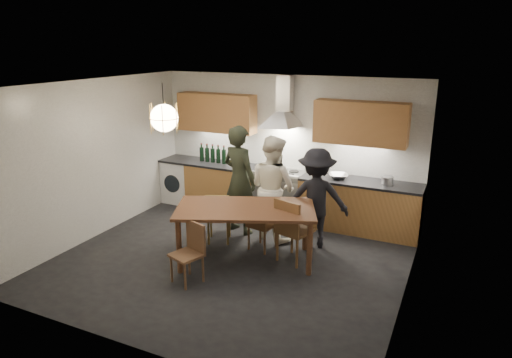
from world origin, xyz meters
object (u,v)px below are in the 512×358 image
at_px(dining_table, 245,214).
at_px(person_left, 240,180).
at_px(mixing_bowl, 338,176).
at_px(chair_front, 191,248).
at_px(wine_bottles, 213,153).
at_px(person_right, 316,198).
at_px(person_mid, 273,188).
at_px(stock_pot, 387,181).
at_px(chair_back_left, 218,215).

relative_size(dining_table, person_left, 1.20).
bearing_deg(mixing_bowl, chair_front, -115.59).
bearing_deg(mixing_bowl, wine_bottles, 179.00).
bearing_deg(chair_front, person_right, 76.40).
bearing_deg(wine_bottles, person_mid, -28.74).
bearing_deg(person_right, chair_front, 38.40).
bearing_deg(wine_bottles, dining_table, -49.01).
bearing_deg(stock_pot, wine_bottles, 178.84).
bearing_deg(mixing_bowl, person_mid, -134.77).
bearing_deg(stock_pot, person_mid, -153.51).
bearing_deg(chair_back_left, mixing_bowl, -159.52).
relative_size(person_left, person_mid, 1.07).
distance_m(person_right, stock_pot, 1.28).
bearing_deg(chair_back_left, person_mid, -162.07).
distance_m(dining_table, person_left, 1.13).
relative_size(person_right, stock_pot, 8.49).
xyz_separation_m(dining_table, chair_front, (-0.41, -0.84, -0.27)).
bearing_deg(stock_pot, mixing_bowl, 178.38).
bearing_deg(dining_table, stock_pot, 23.89).
bearing_deg(person_right, person_left, -18.30).
bearing_deg(chair_back_left, stock_pot, -171.68).
relative_size(dining_table, mixing_bowl, 6.71).
relative_size(dining_table, person_right, 1.40).
bearing_deg(person_left, chair_front, 112.80).
relative_size(person_mid, stock_pot, 9.21).
bearing_deg(wine_bottles, person_left, -41.28).
distance_m(chair_front, person_right, 2.18).
relative_size(person_right, mixing_bowl, 4.80).
bearing_deg(dining_table, chair_back_left, 127.92).
xyz_separation_m(person_mid, stock_pot, (1.69, 0.84, 0.10)).
height_order(dining_table, person_left, person_left).
xyz_separation_m(dining_table, wine_bottles, (-1.64, 1.89, 0.33)).
distance_m(dining_table, chair_back_left, 0.82).
distance_m(person_left, wine_bottles, 1.42).
xyz_separation_m(chair_front, person_right, (1.17, 1.81, 0.32)).
bearing_deg(dining_table, mixing_bowl, 41.63).
relative_size(chair_back_left, person_mid, 0.49).
xyz_separation_m(person_right, stock_pot, (0.94, 0.86, 0.17)).
xyz_separation_m(dining_table, mixing_bowl, (0.88, 1.84, 0.19)).
bearing_deg(chair_front, wine_bottles, 133.64).
bearing_deg(chair_back_left, person_right, 179.27).
bearing_deg(dining_table, wine_bottles, 108.08).
xyz_separation_m(chair_front, mixing_bowl, (1.29, 2.69, 0.47)).
distance_m(person_right, mixing_bowl, 0.90).
distance_m(dining_table, chair_front, 0.98).
bearing_deg(mixing_bowl, stock_pot, -1.62).
height_order(chair_back_left, chair_front, chair_back_left).
relative_size(person_left, person_right, 1.16).
bearing_deg(chair_front, dining_table, 83.54).
distance_m(chair_back_left, person_mid, 0.99).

